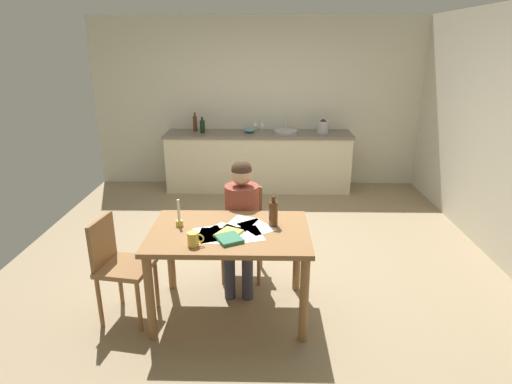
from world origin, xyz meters
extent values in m
cube|color=#937F60|center=(0.00, 0.00, -0.02)|extent=(5.20, 5.20, 0.04)
cube|color=beige|center=(0.00, 2.60, 1.30)|extent=(5.20, 0.12, 2.60)
cube|color=beige|center=(0.00, 2.24, 0.43)|extent=(2.81, 0.60, 0.86)
cube|color=#72665B|center=(0.00, 2.24, 0.88)|extent=(2.85, 0.64, 0.04)
cube|color=olive|center=(-0.18, -1.07, 0.75)|extent=(1.29, 0.85, 0.04)
cylinder|color=olive|center=(-0.77, -1.44, 0.36)|extent=(0.07, 0.07, 0.73)
cylinder|color=olive|center=(0.40, -1.44, 0.36)|extent=(0.07, 0.07, 0.73)
cylinder|color=olive|center=(-0.77, -0.70, 0.36)|extent=(0.07, 0.07, 0.73)
cylinder|color=olive|center=(0.40, -0.70, 0.36)|extent=(0.07, 0.07, 0.73)
cube|color=olive|center=(-0.11, -0.46, 0.46)|extent=(0.42, 0.42, 0.04)
cube|color=olive|center=(-0.11, -0.28, 0.67)|extent=(0.36, 0.05, 0.40)
cylinder|color=olive|center=(-0.29, -0.63, 0.23)|extent=(0.04, 0.04, 0.45)
cylinder|color=olive|center=(0.05, -0.64, 0.23)|extent=(0.04, 0.04, 0.45)
cylinder|color=olive|center=(-0.28, -0.29, 0.23)|extent=(0.04, 0.04, 0.45)
cylinder|color=olive|center=(0.06, -0.30, 0.23)|extent=(0.04, 0.04, 0.45)
cylinder|color=brown|center=(-0.11, -0.48, 0.70)|extent=(0.33, 0.33, 0.50)
sphere|color=#D8AD8C|center=(-0.11, -0.48, 1.06)|extent=(0.20, 0.20, 0.20)
sphere|color=#473323|center=(-0.11, -0.48, 1.10)|extent=(0.19, 0.19, 0.19)
cylinder|color=#383847|center=(-0.20, -0.67, 0.45)|extent=(0.15, 0.39, 0.13)
cylinder|color=#383847|center=(-0.21, -0.86, 0.23)|extent=(0.10, 0.10, 0.45)
cylinder|color=#383847|center=(-0.04, -0.68, 0.45)|extent=(0.15, 0.39, 0.13)
cylinder|color=#383847|center=(-0.05, -0.87, 0.23)|extent=(0.10, 0.10, 0.45)
cube|color=olive|center=(-1.03, -1.16, 0.47)|extent=(0.46, 0.46, 0.04)
cube|color=olive|center=(-1.21, -1.13, 0.68)|extent=(0.09, 0.36, 0.40)
cylinder|color=olive|center=(-0.89, -1.35, 0.23)|extent=(0.04, 0.04, 0.46)
cylinder|color=olive|center=(-0.83, -1.02, 0.23)|extent=(0.04, 0.04, 0.46)
cylinder|color=olive|center=(-1.22, -1.30, 0.23)|extent=(0.04, 0.04, 0.46)
cylinder|color=olive|center=(-1.17, -0.96, 0.23)|extent=(0.04, 0.04, 0.46)
cylinder|color=#F2CC4C|center=(-0.43, -1.35, 0.82)|extent=(0.08, 0.08, 0.11)
torus|color=#F2CC4C|center=(-0.38, -1.35, 0.82)|extent=(0.07, 0.01, 0.07)
cylinder|color=gold|center=(-0.60, -0.99, 0.79)|extent=(0.06, 0.06, 0.05)
cylinder|color=white|center=(-0.60, -0.99, 0.91)|extent=(0.02, 0.02, 0.18)
cube|color=#347553|center=(-0.17, -1.26, 0.78)|extent=(0.24, 0.25, 0.03)
cube|color=#ACA44D|center=(-0.18, -1.15, 0.78)|extent=(0.24, 0.26, 0.02)
cube|color=white|center=(-0.10, -0.93, 0.77)|extent=(0.30, 0.35, 0.00)
cube|color=white|center=(0.03, -1.00, 0.77)|extent=(0.34, 0.36, 0.00)
cube|color=white|center=(-0.27, -1.09, 0.77)|extent=(0.34, 0.36, 0.00)
cube|color=white|center=(-0.34, -1.15, 0.77)|extent=(0.30, 0.35, 0.00)
cube|color=white|center=(-0.03, -1.14, 0.77)|extent=(0.29, 0.34, 0.00)
cube|color=white|center=(-0.32, -1.18, 0.77)|extent=(0.22, 0.30, 0.00)
cylinder|color=#593319|center=(0.17, -0.97, 0.87)|extent=(0.07, 0.07, 0.21)
cylinder|color=#593319|center=(0.17, -0.97, 1.00)|extent=(0.03, 0.03, 0.05)
cylinder|color=#B2B7BC|center=(0.42, 2.24, 0.92)|extent=(0.36, 0.36, 0.04)
cylinder|color=silver|center=(0.42, 2.40, 1.02)|extent=(0.02, 0.02, 0.24)
cylinder|color=#593319|center=(-0.98, 2.34, 1.02)|extent=(0.07, 0.07, 0.23)
cylinder|color=#593319|center=(-0.98, 2.34, 1.16)|extent=(0.03, 0.03, 0.06)
cylinder|color=black|center=(-0.86, 2.21, 1.00)|extent=(0.08, 0.08, 0.19)
cylinder|color=black|center=(-0.86, 2.21, 1.12)|extent=(0.03, 0.03, 0.05)
ellipsoid|color=#668C99|center=(-0.14, 2.26, 0.94)|extent=(0.19, 0.19, 0.08)
cylinder|color=#B7BABF|center=(0.98, 2.24, 0.99)|extent=(0.18, 0.18, 0.18)
cone|color=#262628|center=(0.98, 2.24, 1.10)|extent=(0.11, 0.11, 0.04)
cylinder|color=silver|center=(0.06, 2.39, 0.90)|extent=(0.06, 0.06, 0.00)
cylinder|color=silver|center=(0.06, 2.39, 0.94)|extent=(0.01, 0.01, 0.07)
cone|color=silver|center=(0.06, 2.39, 1.01)|extent=(0.07, 0.07, 0.08)
cylinder|color=silver|center=(-0.06, 2.39, 0.90)|extent=(0.06, 0.06, 0.00)
cylinder|color=silver|center=(-0.06, 2.39, 0.94)|extent=(0.01, 0.01, 0.07)
cone|color=silver|center=(-0.06, 2.39, 1.01)|extent=(0.07, 0.07, 0.08)
camera|label=1|loc=(0.09, -4.17, 2.18)|focal=29.60mm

